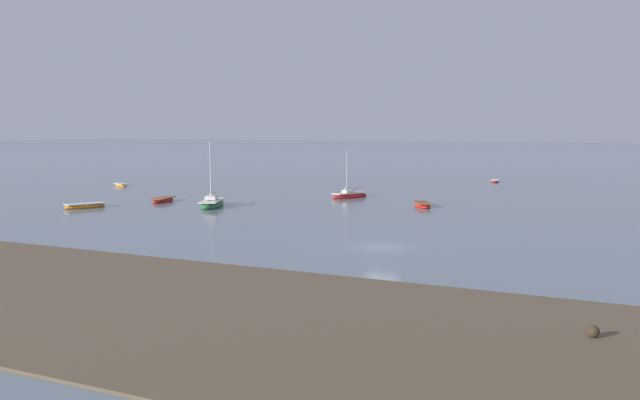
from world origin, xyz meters
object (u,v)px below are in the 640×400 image
(rowboat_moored_6, at_px, (163,200))
(rowboat_moored_0, at_px, (85,206))
(rowboat_moored_4, at_px, (422,205))
(rowboat_moored_5, at_px, (495,181))
(sailboat_moored_0, at_px, (350,195))
(sailboat_moored_1, at_px, (212,204))
(rowboat_moored_2, at_px, (121,185))

(rowboat_moored_6, bearing_deg, rowboat_moored_0, 143.23)
(rowboat_moored_0, relative_size, rowboat_moored_6, 1.02)
(rowboat_moored_0, bearing_deg, rowboat_moored_4, 142.01)
(rowboat_moored_5, bearing_deg, rowboat_moored_4, -7.99)
(sailboat_moored_0, bearing_deg, sailboat_moored_1, -6.30)
(rowboat_moored_0, xyz_separation_m, rowboat_moored_2, (-15.98, 23.56, -0.04))
(sailboat_moored_0, height_order, sailboat_moored_1, sailboat_moored_1)
(rowboat_moored_5, height_order, sailboat_moored_1, sailboat_moored_1)
(rowboat_moored_2, height_order, rowboat_moored_4, rowboat_moored_4)
(sailboat_moored_0, relative_size, sailboat_moored_1, 0.80)
(rowboat_moored_5, bearing_deg, rowboat_moored_6, -39.54)
(sailboat_moored_1, bearing_deg, rowboat_moored_0, -81.65)
(sailboat_moored_1, bearing_deg, rowboat_moored_4, 93.16)
(rowboat_moored_2, distance_m, rowboat_moored_5, 59.63)
(sailboat_moored_0, distance_m, rowboat_moored_6, 23.07)
(rowboat_moored_2, bearing_deg, sailboat_moored_1, 176.18)
(rowboat_moored_0, distance_m, sailboat_moored_0, 31.71)
(rowboat_moored_5, relative_size, rowboat_moored_6, 0.74)
(rowboat_moored_2, xyz_separation_m, rowboat_moored_4, (49.41, -6.66, 0.04))
(rowboat_moored_2, relative_size, rowboat_moored_4, 0.80)
(rowboat_moored_4, distance_m, sailboat_moored_1, 23.57)
(rowboat_moored_4, xyz_separation_m, rowboat_moored_6, (-29.51, -8.34, 0.00))
(rowboat_moored_2, relative_size, rowboat_moored_5, 1.06)
(rowboat_moored_2, xyz_separation_m, sailboat_moored_1, (28.03, -16.58, 0.18))
(rowboat_moored_4, bearing_deg, sailboat_moored_0, -144.64)
(rowboat_moored_2, xyz_separation_m, sailboat_moored_0, (38.22, -0.97, 0.12))
(rowboat_moored_4, bearing_deg, rowboat_moored_2, -125.35)
(rowboat_moored_2, height_order, sailboat_moored_1, sailboat_moored_1)
(rowboat_moored_0, height_order, rowboat_moored_6, rowboat_moored_0)
(rowboat_moored_0, bearing_deg, sailboat_moored_0, 160.65)
(sailboat_moored_1, distance_m, rowboat_moored_6, 8.28)
(rowboat_moored_6, bearing_deg, sailboat_moored_1, -113.11)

